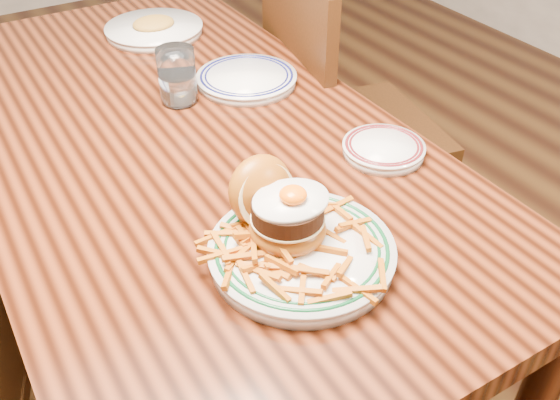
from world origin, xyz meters
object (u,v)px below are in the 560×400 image
table (182,163)px  main_plate (295,236)px  side_plate (384,148)px  chair_right (335,120)px

table → main_plate: 0.48m
side_plate → chair_right: bearing=42.2°
table → chair_right: chair_right is taller
table → main_plate: size_ratio=5.12×
table → side_plate: (0.31, -0.30, 0.10)m
main_plate → table: bearing=83.7°
chair_right → main_plate: 0.89m
main_plate → side_plate: size_ratio=1.91×
table → main_plate: main_plate is taller
chair_right → side_plate: size_ratio=5.86×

